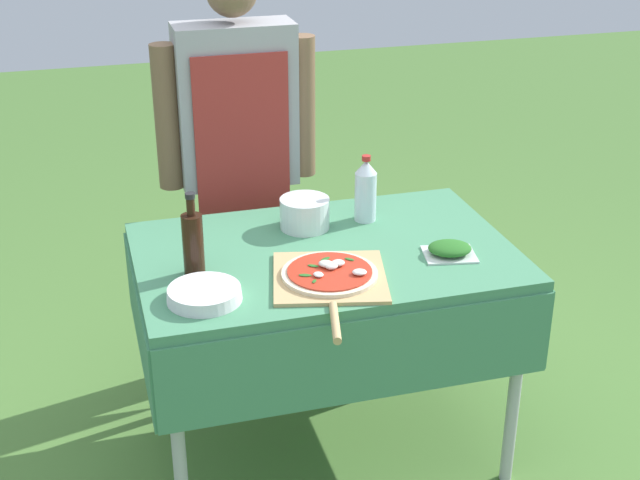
{
  "coord_description": "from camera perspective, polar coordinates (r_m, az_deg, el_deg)",
  "views": [
    {
      "loc": [
        -0.73,
        -2.51,
        2.05
      ],
      "look_at": [
        -0.02,
        0.0,
        0.83
      ],
      "focal_mm": 50.0,
      "sensor_mm": 36.0,
      "label": 1
    }
  ],
  "objects": [
    {
      "name": "oil_bottle",
      "position": [
        2.73,
        -8.13,
        -0.18
      ],
      "size": [
        0.07,
        0.07,
        0.27
      ],
      "color": "black",
      "rests_on": "prep_table"
    },
    {
      "name": "person_cook",
      "position": [
        3.39,
        -5.28,
        6.06
      ],
      "size": [
        0.61,
        0.2,
        1.61
      ],
      "rotation": [
        0.0,
        0.0,
        3.14
      ],
      "color": "#333D56",
      "rests_on": "ground"
    },
    {
      "name": "herb_container",
      "position": [
        2.89,
        8.3,
        -0.59
      ],
      "size": [
        0.19,
        0.17,
        0.04
      ],
      "rotation": [
        0.0,
        0.0,
        -0.19
      ],
      "color": "silver",
      "rests_on": "prep_table"
    },
    {
      "name": "water_bottle",
      "position": [
        3.09,
        2.94,
        3.21
      ],
      "size": [
        0.08,
        0.08,
        0.24
      ],
      "color": "silver",
      "rests_on": "prep_table"
    },
    {
      "name": "prep_table",
      "position": [
        2.94,
        0.32,
        -2.24
      ],
      "size": [
        1.24,
        0.82,
        0.79
      ],
      "color": "#478960",
      "rests_on": "ground"
    },
    {
      "name": "plate_stack",
      "position": [
        2.62,
        -7.41,
        -3.46
      ],
      "size": [
        0.22,
        0.22,
        0.04
      ],
      "color": "white",
      "rests_on": "prep_table"
    },
    {
      "name": "mixing_tub",
      "position": [
        3.05,
        -0.98,
        1.72
      ],
      "size": [
        0.17,
        0.17,
        0.11
      ],
      "primitive_type": "cylinder",
      "color": "silver",
      "rests_on": "prep_table"
    },
    {
      "name": "ground_plane",
      "position": [
        3.32,
        0.29,
        -13.04
      ],
      "size": [
        12.0,
        12.0,
        0.0
      ],
      "primitive_type": "plane",
      "color": "#517F38"
    },
    {
      "name": "pizza_on_peel",
      "position": [
        2.71,
        0.65,
        -2.35
      ],
      "size": [
        0.41,
        0.57,
        0.05
      ],
      "rotation": [
        0.0,
        0.0,
        -0.23
      ],
      "color": "tan",
      "rests_on": "prep_table"
    }
  ]
}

